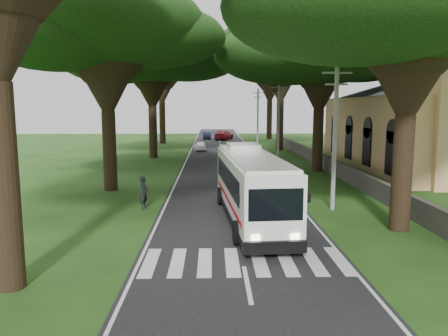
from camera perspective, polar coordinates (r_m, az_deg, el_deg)
The scene contains 19 objects.
ground at distance 18.28m, azimuth 2.05°, elevation -10.02°, with size 140.00×140.00×0.00m, color #1B3E11.
road at distance 42.72m, azimuth -0.05°, elevation 0.58°, with size 8.00×120.00×0.04m, color black.
crosswalk at distance 16.40m, azimuth 2.49°, elevation -12.22°, with size 8.00×3.00×0.01m, color silver.
property_wall at distance 42.85m, azimuth 12.11°, elevation 1.21°, with size 0.35×50.00×1.20m, color #383533.
church at distance 43.26m, azimuth 24.63°, elevation 6.44°, with size 14.00×24.00×11.60m.
pole_near at distance 24.29m, azimuth 14.29°, elevation 4.35°, with size 1.60×0.24×8.00m.
pole_mid at distance 43.85m, azimuth 7.16°, elevation 6.19°, with size 1.60×0.24×8.00m.
pole_far at distance 63.68m, azimuth 4.43°, elevation 6.86°, with size 1.60×0.24×8.00m.
tree_l_mida at distance 30.52m, azimuth -15.29°, elevation 17.34°, with size 13.10×13.10×13.62m.
tree_l_midb at distance 48.07m, azimuth -9.50°, elevation 14.77°, with size 16.12×16.12×14.75m.
tree_l_far at distance 66.09m, azimuth -8.22°, elevation 14.13°, with size 12.68×12.68×15.48m.
tree_r_mida at distance 38.74m, azimuth 12.53°, elevation 15.54°, with size 16.38×16.38×14.29m.
tree_r_midb at distance 56.45m, azimuth 7.51°, elevation 15.60°, with size 16.04×16.04×16.49m.
tree_r_far at distance 74.31m, azimuth 6.06°, elevation 13.94°, with size 12.78×12.78×16.07m.
coach_bus at distance 21.64m, azimuth 3.53°, elevation -2.26°, with size 3.27×11.40×3.32m.
distant_car_a at distance 54.59m, azimuth -3.15°, elevation 2.91°, with size 1.43×3.55×1.21m, color silver.
distant_car_b at distance 73.38m, azimuth -2.25°, elevation 4.30°, with size 1.28×3.67×1.21m, color navy.
distant_car_c at distance 71.97m, azimuth -0.03°, elevation 4.34°, with size 2.11×5.19×1.51m, color maroon.
pedestrian at distance 24.51m, azimuth -10.42°, elevation -3.20°, with size 0.67×0.44×1.83m, color black.
Camera 1 is at (-1.11, -17.32, 5.74)m, focal length 35.00 mm.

